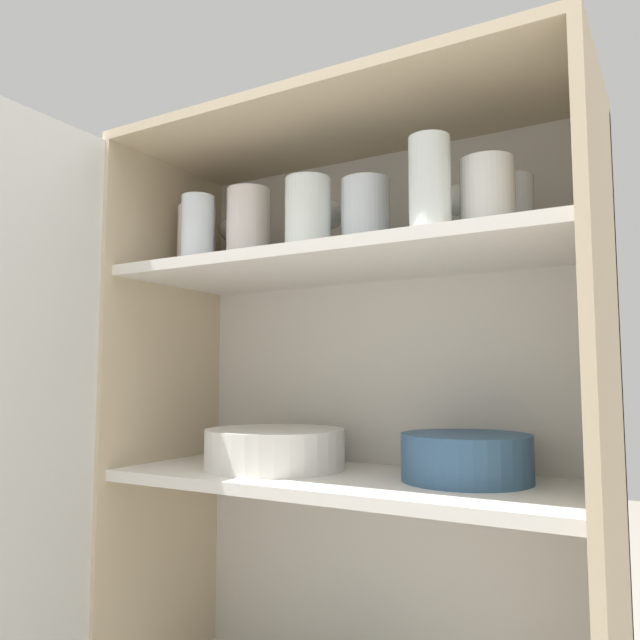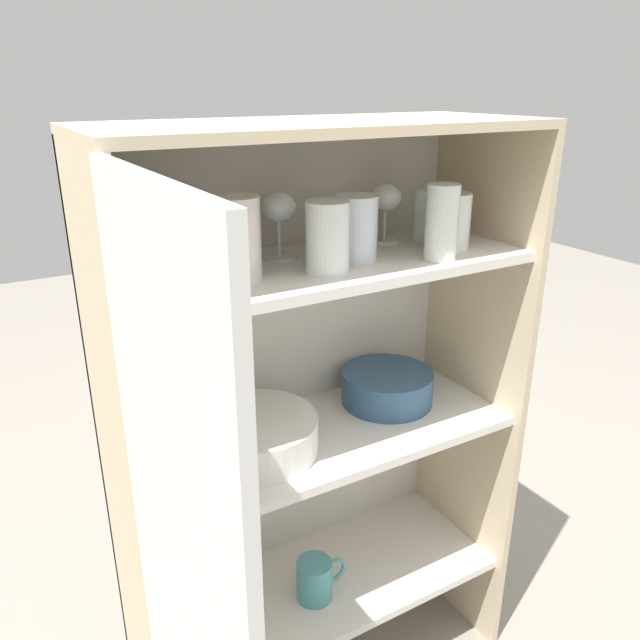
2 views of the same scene
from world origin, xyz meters
name	(u,v)px [view 2 (image 2 of 2)]	position (x,y,z in m)	size (l,w,h in m)	color
cupboard_back_panel	(286,409)	(0.00, 0.33, 0.64)	(0.85, 0.02, 1.27)	silver
cupboard_side_left	(125,503)	(-0.41, 0.16, 0.64)	(0.02, 0.35, 1.27)	#CCB793
cupboard_side_right	(468,396)	(0.41, 0.16, 0.64)	(0.02, 0.35, 1.27)	#CCB793
cupboard_top_panel	(322,126)	(0.00, 0.16, 1.28)	(0.85, 0.35, 0.02)	#CCB793
shelf_board_lower	(321,584)	(0.00, 0.16, 0.25)	(0.81, 0.32, 0.02)	silver
shelf_board_middle	(321,437)	(0.00, 0.16, 0.65)	(0.81, 0.32, 0.02)	silver
shelf_board_upper	(322,266)	(0.00, 0.16, 1.03)	(0.81, 0.32, 0.02)	silver
tumbler_glass_0	(442,223)	(0.20, 0.05, 1.11)	(0.06, 0.06, 0.14)	white
tumbler_glass_1	(450,221)	(0.27, 0.11, 1.09)	(0.08, 0.08, 0.11)	white
tumbler_glass_2	(134,246)	(-0.35, 0.17, 1.11)	(0.08, 0.08, 0.14)	silver
tumbler_glass_3	(237,239)	(-0.18, 0.13, 1.11)	(0.08, 0.08, 0.14)	silver
tumbler_glass_4	(327,237)	(-0.03, 0.09, 1.10)	(0.08, 0.08, 0.13)	white
tumbler_glass_5	(192,253)	(-0.28, 0.09, 1.10)	(0.06, 0.06, 0.13)	white
tumbler_glass_6	(356,228)	(0.06, 0.13, 1.10)	(0.08, 0.08, 0.12)	white
tumbler_glass_7	(430,215)	(0.29, 0.19, 1.09)	(0.07, 0.07, 0.11)	white
wine_glass_0	(278,212)	(-0.06, 0.21, 1.13)	(0.07, 0.07, 0.13)	white
wine_glass_1	(385,201)	(0.19, 0.22, 1.12)	(0.07, 0.07, 0.12)	white
wine_glass_2	(150,219)	(-0.30, 0.24, 1.13)	(0.08, 0.08, 0.13)	silver
plate_stack_white	(254,434)	(-0.15, 0.17, 0.69)	(0.26, 0.26, 0.07)	white
mixing_bowl_large	(387,386)	(0.20, 0.20, 0.70)	(0.21, 0.21, 0.08)	#33567A
coffee_mug_primary	(315,579)	(-0.03, 0.13, 0.31)	(0.12, 0.08, 0.10)	teal
serving_spoon	(222,598)	(-0.22, 0.22, 0.26)	(0.17, 0.07, 0.01)	silver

